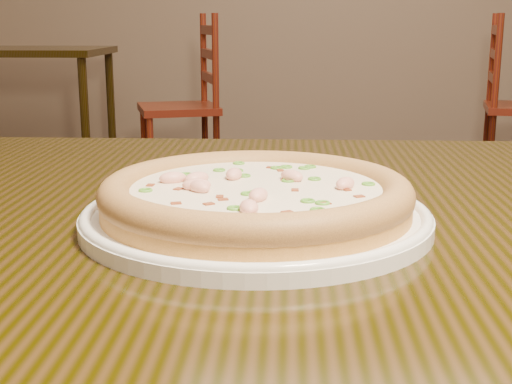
{
  "coord_description": "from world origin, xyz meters",
  "views": [
    {
      "loc": [
        -0.33,
        -0.7,
        0.92
      ],
      "look_at": [
        -0.36,
        -0.12,
        0.78
      ],
      "focal_mm": 50.0,
      "sensor_mm": 36.0,
      "label": 1
    }
  ],
  "objects_px": {
    "plate": "(256,216)",
    "bg_table_left": "(23,64)",
    "pizza": "(256,195)",
    "chair_b": "(188,107)",
    "hero_table": "(385,313)"
  },
  "relations": [
    {
      "from": "plate",
      "to": "bg_table_left",
      "type": "xyz_separation_m",
      "value": [
        -1.59,
        3.7,
        -0.1
      ]
    },
    {
      "from": "pizza",
      "to": "chair_b",
      "type": "bearing_deg",
      "value": 99.19
    },
    {
      "from": "pizza",
      "to": "chair_b",
      "type": "distance_m",
      "value": 3.44
    },
    {
      "from": "bg_table_left",
      "to": "hero_table",
      "type": "bearing_deg",
      "value": -64.86
    },
    {
      "from": "hero_table",
      "to": "chair_b",
      "type": "distance_m",
      "value": 3.4
    },
    {
      "from": "hero_table",
      "to": "bg_table_left",
      "type": "bearing_deg",
      "value": 115.14
    },
    {
      "from": "plate",
      "to": "bg_table_left",
      "type": "relative_size",
      "value": 0.3
    },
    {
      "from": "plate",
      "to": "chair_b",
      "type": "xyz_separation_m",
      "value": [
        -0.55,
        3.38,
        -0.32
      ]
    },
    {
      "from": "chair_b",
      "to": "hero_table",
      "type": "bearing_deg",
      "value": -78.67
    },
    {
      "from": "hero_table",
      "to": "pizza",
      "type": "distance_m",
      "value": 0.18
    },
    {
      "from": "hero_table",
      "to": "plate",
      "type": "distance_m",
      "value": 0.17
    },
    {
      "from": "hero_table",
      "to": "bg_table_left",
      "type": "distance_m",
      "value": 4.03
    },
    {
      "from": "pizza",
      "to": "bg_table_left",
      "type": "xyz_separation_m",
      "value": [
        -1.59,
        3.7,
        -0.12
      ]
    },
    {
      "from": "pizza",
      "to": "hero_table",
      "type": "bearing_deg",
      "value": 22.62
    },
    {
      "from": "hero_table",
      "to": "plate",
      "type": "height_order",
      "value": "plate"
    }
  ]
}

